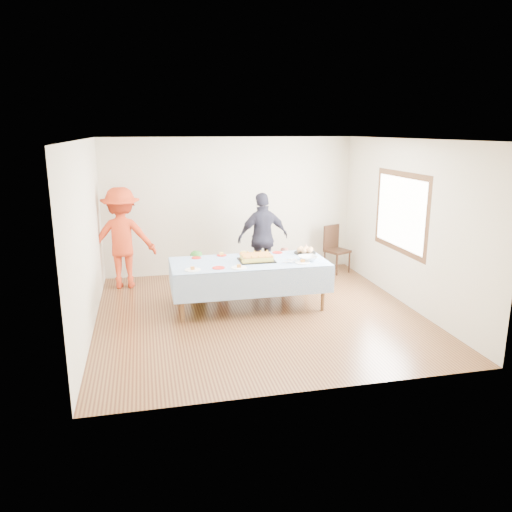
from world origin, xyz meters
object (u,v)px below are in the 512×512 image
at_px(dining_chair, 335,246).
at_px(party_table, 249,264).
at_px(adult_left, 122,238).
at_px(birthday_cake, 256,258).

bearing_deg(dining_chair, party_table, -165.58).
distance_m(dining_chair, adult_left, 4.19).
xyz_separation_m(party_table, birthday_cake, (0.12, 0.00, 0.10)).
bearing_deg(birthday_cake, adult_left, 143.55).
xyz_separation_m(dining_chair, adult_left, (-4.17, -0.12, 0.39)).
bearing_deg(dining_chair, adult_left, 157.51).
distance_m(party_table, birthday_cake, 0.16).
distance_m(birthday_cake, adult_left, 2.67).
bearing_deg(party_table, dining_chair, 38.55).
xyz_separation_m(birthday_cake, adult_left, (-2.15, 1.58, 0.09)).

